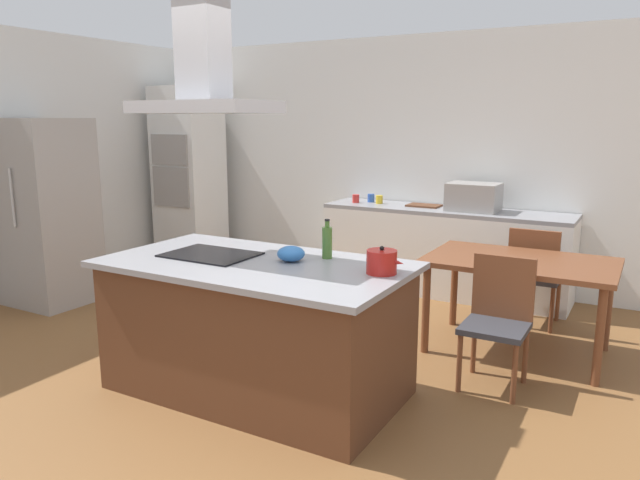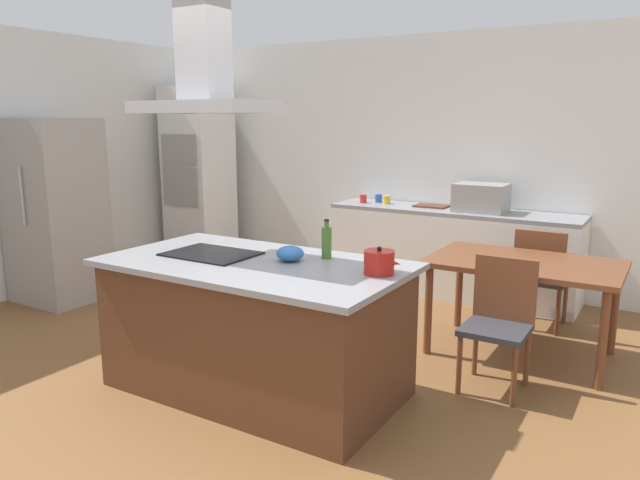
# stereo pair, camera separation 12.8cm
# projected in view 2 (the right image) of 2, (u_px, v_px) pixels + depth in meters

# --- Properties ---
(ground) EXTENTS (16.00, 16.00, 0.00)m
(ground) POSITION_uv_depth(u_px,v_px,m) (359.00, 325.00, 5.35)
(ground) COLOR brown
(wall_back) EXTENTS (7.20, 0.10, 2.70)m
(wall_back) POSITION_uv_depth(u_px,v_px,m) (434.00, 162.00, 6.54)
(wall_back) COLOR white
(wall_back) RESTS_ON ground
(wall_left) EXTENTS (0.10, 8.80, 2.70)m
(wall_left) POSITION_uv_depth(u_px,v_px,m) (54.00, 163.00, 6.41)
(wall_left) COLOR white
(wall_left) RESTS_ON ground
(kitchen_island) EXTENTS (2.01, 1.10, 0.90)m
(kitchen_island) POSITION_uv_depth(u_px,v_px,m) (255.00, 326.00, 4.00)
(kitchen_island) COLOR #59331E
(kitchen_island) RESTS_ON ground
(cooktop) EXTENTS (0.60, 0.44, 0.01)m
(cooktop) POSITION_uv_depth(u_px,v_px,m) (211.00, 254.00, 4.10)
(cooktop) COLOR black
(cooktop) RESTS_ON kitchen_island
(tea_kettle) EXTENTS (0.24, 0.18, 0.17)m
(tea_kettle) POSITION_uv_depth(u_px,v_px,m) (379.00, 262.00, 3.58)
(tea_kettle) COLOR #B21E19
(tea_kettle) RESTS_ON kitchen_island
(olive_oil_bottle) EXTENTS (0.07, 0.07, 0.26)m
(olive_oil_bottle) POSITION_uv_depth(u_px,v_px,m) (327.00, 242.00, 3.97)
(olive_oil_bottle) COLOR #47722D
(olive_oil_bottle) RESTS_ON kitchen_island
(mixing_bowl) EXTENTS (0.18, 0.18, 0.10)m
(mixing_bowl) POSITION_uv_depth(u_px,v_px,m) (290.00, 253.00, 3.91)
(mixing_bowl) COLOR #2D6BB7
(mixing_bowl) RESTS_ON kitchen_island
(back_counter) EXTENTS (2.55, 0.62, 0.90)m
(back_counter) POSITION_uv_depth(u_px,v_px,m) (451.00, 252.00, 6.23)
(back_counter) COLOR white
(back_counter) RESTS_ON ground
(countertop_microwave) EXTENTS (0.50, 0.38, 0.28)m
(countertop_microwave) POSITION_uv_depth(u_px,v_px,m) (481.00, 198.00, 5.97)
(countertop_microwave) COLOR #9E9993
(countertop_microwave) RESTS_ON back_counter
(coffee_mug_red) EXTENTS (0.08, 0.08, 0.09)m
(coffee_mug_red) POSITION_uv_depth(u_px,v_px,m) (363.00, 199.00, 6.60)
(coffee_mug_red) COLOR red
(coffee_mug_red) RESTS_ON back_counter
(coffee_mug_blue) EXTENTS (0.08, 0.08, 0.09)m
(coffee_mug_blue) POSITION_uv_depth(u_px,v_px,m) (379.00, 198.00, 6.64)
(coffee_mug_blue) COLOR #2D56B2
(coffee_mug_blue) RESTS_ON back_counter
(coffee_mug_yellow) EXTENTS (0.08, 0.08, 0.09)m
(coffee_mug_yellow) POSITION_uv_depth(u_px,v_px,m) (387.00, 200.00, 6.53)
(coffee_mug_yellow) COLOR gold
(coffee_mug_yellow) RESTS_ON back_counter
(cutting_board) EXTENTS (0.34, 0.24, 0.02)m
(cutting_board) POSITION_uv_depth(u_px,v_px,m) (431.00, 206.00, 6.31)
(cutting_board) COLOR #59331E
(cutting_board) RESTS_ON back_counter
(wall_oven_stack) EXTENTS (0.70, 0.66, 2.20)m
(wall_oven_stack) POSITION_uv_depth(u_px,v_px,m) (199.00, 176.00, 7.56)
(wall_oven_stack) COLOR white
(wall_oven_stack) RESTS_ON ground
(refrigerator) EXTENTS (0.80, 0.73, 1.82)m
(refrigerator) POSITION_uv_depth(u_px,v_px,m) (56.00, 211.00, 5.97)
(refrigerator) COLOR #9E9993
(refrigerator) RESTS_ON ground
(dining_table) EXTENTS (1.40, 0.90, 0.75)m
(dining_table) POSITION_uv_depth(u_px,v_px,m) (524.00, 271.00, 4.58)
(dining_table) COLOR brown
(dining_table) RESTS_ON ground
(chair_facing_back_wall) EXTENTS (0.42, 0.42, 0.89)m
(chair_facing_back_wall) POSITION_uv_depth(u_px,v_px,m) (541.00, 273.00, 5.17)
(chair_facing_back_wall) COLOR #333338
(chair_facing_back_wall) RESTS_ON ground
(chair_facing_island) EXTENTS (0.42, 0.42, 0.89)m
(chair_facing_island) POSITION_uv_depth(u_px,v_px,m) (500.00, 315.00, 4.05)
(chair_facing_island) COLOR #333338
(chair_facing_island) RESTS_ON ground
(range_hood) EXTENTS (0.90, 0.55, 0.78)m
(range_hood) POSITION_uv_depth(u_px,v_px,m) (204.00, 74.00, 3.86)
(range_hood) COLOR #ADADB2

